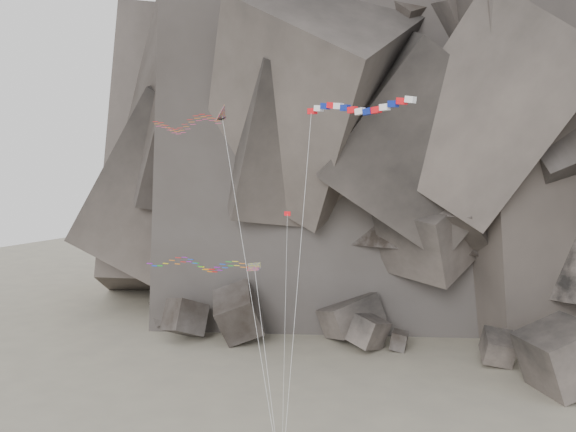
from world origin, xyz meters
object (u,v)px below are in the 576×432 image
at_px(delta_kite, 183,124).
at_px(banner_kite, 357,110).
at_px(parafoil_kite, 196,264).
at_px(pennant_kite, 286,267).

distance_m(delta_kite, banner_kite, 19.28).
xyz_separation_m(parafoil_kite, pennant_kite, (10.22, -2.62, 0.84)).
relative_size(banner_kite, parafoil_kite, 1.67).
xyz_separation_m(banner_kite, parafoil_kite, (-15.78, 1.84, -13.22)).
xyz_separation_m(delta_kite, pennant_kite, (13.21, -5.16, -11.95)).
bearing_deg(parafoil_kite, delta_kite, 117.62).
height_order(parafoil_kite, pennant_kite, pennant_kite).
height_order(banner_kite, pennant_kite, banner_kite).
bearing_deg(banner_kite, pennant_kite, -152.16).
relative_size(banner_kite, pennant_kite, 1.43).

